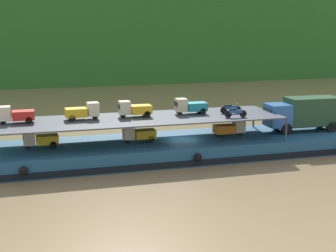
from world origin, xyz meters
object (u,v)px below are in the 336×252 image
covered_lorry (304,113)px  mini_truck_upper_stern (16,115)px  mini_truck_lower_stern (40,139)px  mini_truck_lower_aft (138,134)px  mini_truck_upper_mid (83,111)px  mini_truck_lower_mid (230,128)px  motorcycle_upper_centre (231,108)px  cargo_barge (183,147)px  mini_truck_upper_bow (190,106)px  mini_truck_upper_fore (134,109)px  motorcycle_upper_port (235,112)px

covered_lorry → mini_truck_upper_stern: 25.22m
mini_truck_lower_stern → mini_truck_lower_aft: bearing=-1.6°
covered_lorry → mini_truck_upper_mid: (-19.94, 0.76, 1.00)m
mini_truck_lower_mid → motorcycle_upper_centre: size_ratio=1.44×
cargo_barge → mini_truck_upper_bow: (0.89, 0.70, 3.44)m
mini_truck_upper_stern → mini_truck_upper_fore: bearing=-0.1°
mini_truck_lower_aft → mini_truck_upper_stern: size_ratio=1.00×
mini_truck_upper_stern → motorcycle_upper_port: mini_truck_upper_stern is taller
mini_truck_upper_stern → mini_truck_lower_stern: bearing=-11.7°
mini_truck_lower_stern → mini_truck_upper_stern: (-1.74, 0.36, 2.00)m
motorcycle_upper_port → mini_truck_upper_bow: bearing=139.6°
mini_truck_upper_mid → mini_truck_upper_fore: size_ratio=1.01×
mini_truck_lower_stern → mini_truck_upper_stern: size_ratio=1.00×
motorcycle_upper_centre → covered_lorry: bearing=-0.6°
covered_lorry → motorcycle_upper_port: bearing=-166.3°
covered_lorry → mini_truck_lower_stern: size_ratio=2.87×
cargo_barge → motorcycle_upper_centre: 5.40m
covered_lorry → motorcycle_upper_port: (-7.62, -1.86, 0.74)m
covered_lorry → mini_truck_upper_fore: bearing=177.4°
mini_truck_upper_bow → motorcycle_upper_port: bearing=-40.4°
mini_truck_upper_fore → motorcycle_upper_centre: bearing=-4.4°
covered_lorry → mini_truck_upper_mid: 19.98m
mini_truck_upper_bow → motorcycle_upper_port: mini_truck_upper_bow is taller
motorcycle_upper_port → mini_truck_lower_stern: bearing=172.0°
mini_truck_upper_fore → mini_truck_lower_aft: bearing=-71.3°
mini_truck_lower_stern → motorcycle_upper_port: (15.83, -2.24, 1.74)m
mini_truck_lower_mid → mini_truck_upper_mid: (-12.71, 0.65, 2.00)m
mini_truck_lower_mid → motorcycle_upper_port: size_ratio=1.44×
mini_truck_lower_aft → mini_truck_upper_bow: bearing=7.2°
covered_lorry → mini_truck_upper_bow: mini_truck_upper_bow is taller
cargo_barge → mini_truck_lower_aft: (-3.87, 0.10, 1.44)m
covered_lorry → motorcycle_upper_centre: size_ratio=4.16×
mini_truck_lower_stern → mini_truck_upper_bow: 12.91m
mini_truck_lower_stern → mini_truck_lower_mid: 16.21m
covered_lorry → mini_truck_lower_aft: covered_lorry is taller
cargo_barge → motorcycle_upper_port: size_ratio=17.44×
mini_truck_lower_mid → mini_truck_upper_bow: 4.05m
mini_truck_lower_mid → mini_truck_upper_mid: 12.88m
motorcycle_upper_port → mini_truck_lower_aft: bearing=165.6°
mini_truck_lower_stern → mini_truck_lower_aft: 7.99m
covered_lorry → mini_truck_lower_mid: 7.31m
mini_truck_upper_fore → mini_truck_lower_stern: bearing=-177.5°
mini_truck_upper_fore → motorcycle_upper_centre: 8.45m
mini_truck_upper_bow → cargo_barge: bearing=-141.8°
mini_truck_upper_stern → mini_truck_lower_mid: bearing=-2.0°
mini_truck_lower_aft → mini_truck_lower_mid: (8.22, -0.03, 0.00)m
mini_truck_lower_mid → mini_truck_upper_bow: size_ratio=1.00×
mini_truck_lower_mid → motorcycle_upper_centre: bearing=-84.6°
covered_lorry → mini_truck_upper_fore: (-15.65, 0.72, 1.00)m
covered_lorry → motorcycle_upper_centre: covered_lorry is taller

